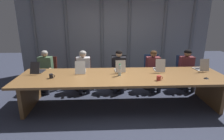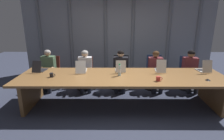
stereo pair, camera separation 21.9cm
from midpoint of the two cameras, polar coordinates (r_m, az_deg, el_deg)
ground_plane at (r=4.50m, az=4.33°, el=-10.78°), size 13.15×13.15×0.00m
conference_table at (r=4.25m, az=4.51°, el=-3.44°), size 4.72×1.32×0.74m
curtain_backdrop at (r=6.55m, az=3.12°, el=11.44°), size 6.57×0.17×2.94m
laptop_left_end at (r=4.81m, az=-20.25°, el=0.26°), size 0.27×0.43×0.29m
laptop_left_mid at (r=4.54m, az=-8.13°, el=0.23°), size 0.27×0.49×0.30m
laptop_center at (r=4.51m, az=4.01°, el=0.28°), size 0.25×0.37×0.30m
laptop_right_mid at (r=4.69m, az=16.02°, el=0.33°), size 0.27×0.44×0.32m
laptop_right_end at (r=5.07m, az=27.69°, el=0.22°), size 0.27×0.40×0.31m
office_chair_left_end at (r=5.67m, az=-17.23°, el=-1.87°), size 0.60×0.60×0.91m
office_chair_left_mid at (r=5.45m, az=-6.87°, el=-2.03°), size 0.60×0.61×0.89m
office_chair_center at (r=5.41m, az=3.94°, el=-1.92°), size 0.60×0.60×0.94m
office_chair_right_mid at (r=5.56m, az=14.01°, el=-1.85°), size 0.60×0.60×0.95m
office_chair_right_end at (r=5.87m, az=23.37°, el=-1.87°), size 0.60×0.60×0.92m
person_left_end at (r=5.45m, az=-18.24°, el=0.57°), size 0.39×0.55×1.14m
person_left_mid at (r=5.21m, az=-7.11°, el=0.59°), size 0.43×0.57×1.13m
person_center at (r=5.18m, az=3.86°, el=0.56°), size 0.45×0.57×1.13m
person_right_mid at (r=5.33m, az=14.57°, el=0.41°), size 0.40×0.55×1.11m
person_right_end at (r=5.65m, az=24.27°, el=0.58°), size 0.41×0.55×1.13m
water_bottle_primary at (r=4.18m, az=3.85°, el=-0.09°), size 0.07×0.07×0.28m
coffee_mug_near at (r=4.28m, az=-16.82°, el=-1.50°), size 0.13×0.08×0.10m
coffee_mug_far at (r=4.00m, az=15.72°, el=-2.65°), size 0.14×0.09×0.10m
conference_mic_left_side at (r=4.45m, az=28.87°, el=-2.62°), size 0.11×0.11×0.03m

